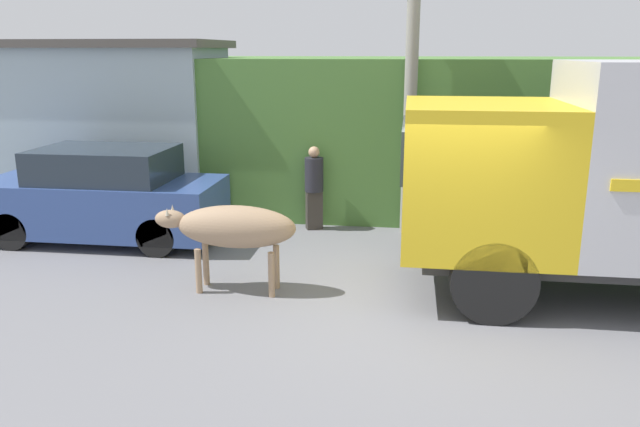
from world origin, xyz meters
The scene contains 7 objects.
ground_plane centered at (0.00, 0.00, 0.00)m, with size 60.00×60.00×0.00m, color slate.
hillside_embankment centered at (0.00, 7.01, 1.59)m, with size 32.00×5.90×3.18m.
building_backdrop centered at (-6.96, 5.17, 1.79)m, with size 5.45×2.70×3.54m.
brown_cow centered at (-2.69, 0.48, 0.93)m, with size 2.03×0.60×1.25m.
parked_suv centered at (-5.66, 2.53, 0.81)m, with size 4.21×1.74×1.68m.
pedestrian_on_hill centered at (-2.04, 3.80, 0.87)m, with size 0.46×0.46×1.60m.
utility_pole centered at (-0.29, 3.84, 2.77)m, with size 0.90×0.23×5.32m.
Camera 1 is at (-0.30, -7.64, 3.33)m, focal length 35.00 mm.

